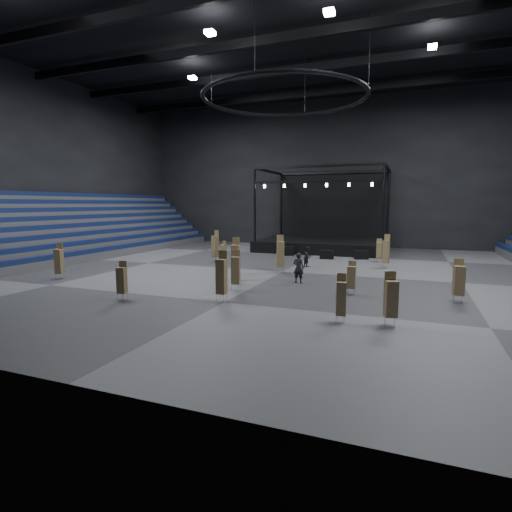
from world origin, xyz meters
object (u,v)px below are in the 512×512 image
(chair_stack_8, at_px, (459,280))
(chair_stack_9, at_px, (235,259))
(chair_stack_1, at_px, (122,280))
(chair_stack_5, at_px, (379,250))
(chair_stack_4, at_px, (280,254))
(crew_member, at_px, (308,257))
(chair_stack_2, at_px, (386,251))
(chair_stack_10, at_px, (236,270))
(chair_stack_3, at_px, (223,252))
(flight_case_right, at_px, (361,255))
(chair_stack_6, at_px, (222,276))
(chair_stack_0, at_px, (341,298))
(flight_case_left, at_px, (287,251))
(chair_stack_11, at_px, (215,246))
(flight_case_mid, at_px, (327,255))
(chair_stack_13, at_px, (352,277))
(stage, at_px, (325,237))
(chair_stack_7, at_px, (59,261))
(chair_stack_12, at_px, (391,298))
(man_center, at_px, (299,268))

(chair_stack_8, bearing_deg, chair_stack_9, 164.65)
(chair_stack_1, relative_size, chair_stack_5, 1.01)
(chair_stack_4, distance_m, crew_member, 3.76)
(chair_stack_2, xyz_separation_m, chair_stack_10, (-7.99, -12.28, -0.12))
(chair_stack_5, xyz_separation_m, chair_stack_8, (5.07, -14.11, 0.12))
(chair_stack_9, bearing_deg, chair_stack_5, 46.27)
(chair_stack_3, relative_size, crew_member, 1.17)
(chair_stack_1, relative_size, crew_member, 1.24)
(chair_stack_10, bearing_deg, flight_case_right, 56.76)
(chair_stack_6, xyz_separation_m, crew_member, (1.51, 13.20, -0.55))
(chair_stack_0, height_order, chair_stack_6, chair_stack_6)
(flight_case_left, relative_size, chair_stack_11, 0.47)
(flight_case_mid, relative_size, chair_stack_4, 0.44)
(chair_stack_1, height_order, chair_stack_13, chair_stack_1)
(chair_stack_3, bearing_deg, chair_stack_2, 35.02)
(chair_stack_8, relative_size, chair_stack_10, 0.96)
(flight_case_left, distance_m, chair_stack_5, 9.29)
(stage, xyz_separation_m, chair_stack_13, (6.08, -22.44, -0.39))
(chair_stack_10, bearing_deg, chair_stack_7, 169.31)
(chair_stack_4, bearing_deg, chair_stack_10, -118.71)
(chair_stack_10, height_order, chair_stack_12, chair_stack_10)
(crew_member, bearing_deg, chair_stack_11, 108.17)
(flight_case_mid, distance_m, chair_stack_0, 20.94)
(chair_stack_7, xyz_separation_m, chair_stack_11, (6.31, 11.58, 0.16))
(chair_stack_2, bearing_deg, man_center, -107.33)
(chair_stack_5, height_order, man_center, chair_stack_5)
(flight_case_left, relative_size, flight_case_mid, 1.07)
(stage, xyz_separation_m, flight_case_right, (4.88, -6.83, -1.03))
(stage, xyz_separation_m, chair_stack_1, (-5.47, -28.22, -0.32))
(chair_stack_1, distance_m, chair_stack_6, 5.51)
(flight_case_right, height_order, chair_stack_8, chair_stack_8)
(flight_case_right, distance_m, chair_stack_6, 20.38)
(chair_stack_4, distance_m, chair_stack_10, 7.01)
(chair_stack_3, distance_m, chair_stack_8, 19.51)
(stage, distance_m, chair_stack_9, 20.80)
(chair_stack_4, xyz_separation_m, chair_stack_11, (-7.35, 3.56, -0.03))
(chair_stack_0, distance_m, chair_stack_11, 20.36)
(chair_stack_0, height_order, chair_stack_3, chair_stack_0)
(chair_stack_2, height_order, chair_stack_4, chair_stack_4)
(stage, height_order, chair_stack_10, stage)
(flight_case_left, distance_m, crew_member, 7.68)
(flight_case_mid, relative_size, chair_stack_13, 0.64)
(chair_stack_1, xyz_separation_m, chair_stack_3, (-0.63, 13.98, -0.06))
(chair_stack_1, bearing_deg, flight_case_left, 70.03)
(chair_stack_0, bearing_deg, chair_stack_7, 160.27)
(chair_stack_0, bearing_deg, chair_stack_13, 83.19)
(chair_stack_9, height_order, man_center, chair_stack_9)
(chair_stack_4, xyz_separation_m, chair_stack_7, (-13.66, -8.02, -0.19))
(chair_stack_12, relative_size, man_center, 1.16)
(chair_stack_0, bearing_deg, crew_member, 98.92)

